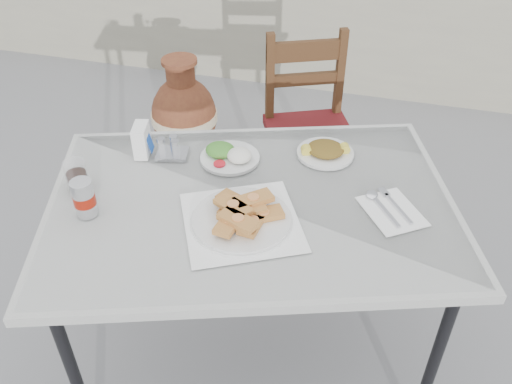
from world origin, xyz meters
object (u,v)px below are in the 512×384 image
(cafe_table, at_px, (251,212))
(napkin_holder, at_px, (142,140))
(condiment_caddy, at_px, (172,149))
(salad_rice_plate, at_px, (229,155))
(soda_can, at_px, (84,198))
(salad_chopped_plate, at_px, (325,151))
(pide_plate, at_px, (241,214))
(cola_glass, at_px, (77,177))
(chair, at_px, (309,129))
(terracotta_urn, at_px, (184,117))

(cafe_table, distance_m, napkin_holder, 0.50)
(cafe_table, relative_size, condiment_caddy, 12.05)
(salad_rice_plate, bearing_deg, soda_can, -129.88)
(napkin_holder, bearing_deg, soda_can, -108.26)
(salad_chopped_plate, bearing_deg, cafe_table, -120.42)
(salad_chopped_plate, distance_m, condiment_caddy, 0.56)
(condiment_caddy, bearing_deg, salad_chopped_plate, 16.12)
(salad_rice_plate, bearing_deg, salad_chopped_plate, 20.11)
(pide_plate, xyz_separation_m, cola_glass, (-0.58, 0.02, 0.01))
(cafe_table, xyz_separation_m, napkin_holder, (-0.46, 0.15, 0.12))
(pide_plate, height_order, condiment_caddy, condiment_caddy)
(cola_glass, xyz_separation_m, napkin_holder, (0.12, 0.25, 0.01))
(pide_plate, distance_m, salad_chopped_plate, 0.48)
(soda_can, distance_m, condiment_caddy, 0.40)
(salad_rice_plate, relative_size, cola_glass, 2.05)
(cola_glass, relative_size, condiment_caddy, 0.82)
(cafe_table, height_order, pide_plate, pide_plate)
(salad_rice_plate, xyz_separation_m, salad_chopped_plate, (0.33, 0.12, -0.00))
(condiment_caddy, bearing_deg, chair, 66.60)
(napkin_holder, xyz_separation_m, condiment_caddy, (0.11, 0.01, -0.03))
(condiment_caddy, distance_m, terracotta_urn, 1.27)
(cafe_table, distance_m, salad_chopped_plate, 0.38)
(condiment_caddy, bearing_deg, napkin_holder, -172.16)
(terracotta_urn, bearing_deg, salad_chopped_plate, -43.75)
(pide_plate, relative_size, soda_can, 3.79)
(salad_rice_plate, distance_m, napkin_holder, 0.32)
(cafe_table, bearing_deg, cola_glass, -170.59)
(salad_chopped_plate, relative_size, chair, 0.22)
(salad_chopped_plate, height_order, cola_glass, cola_glass)
(cafe_table, relative_size, terracotta_urn, 2.30)
(chair, bearing_deg, soda_can, -136.33)
(chair, bearing_deg, salad_chopped_plate, -99.80)
(salad_chopped_plate, height_order, terracotta_urn, salad_chopped_plate)
(cafe_table, relative_size, salad_rice_plate, 7.19)
(cola_glass, height_order, terracotta_urn, cola_glass)
(pide_plate, height_order, chair, chair)
(cafe_table, distance_m, cola_glass, 0.60)
(pide_plate, distance_m, soda_can, 0.50)
(soda_can, height_order, napkin_holder, soda_can)
(napkin_holder, xyz_separation_m, chair, (0.47, 0.86, -0.38))
(salad_rice_plate, height_order, cola_glass, cola_glass)
(soda_can, relative_size, cola_glass, 1.18)
(salad_rice_plate, xyz_separation_m, cola_glass, (-0.44, -0.30, 0.03))
(cola_glass, height_order, condiment_caddy, cola_glass)
(cola_glass, relative_size, terracotta_urn, 0.16)
(salad_rice_plate, relative_size, chair, 0.23)
(cafe_table, relative_size, salad_chopped_plate, 7.45)
(chair, bearing_deg, salad_rice_plate, -125.00)
(salad_rice_plate, height_order, salad_chopped_plate, salad_rice_plate)
(soda_can, bearing_deg, terracotta_urn, 100.93)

